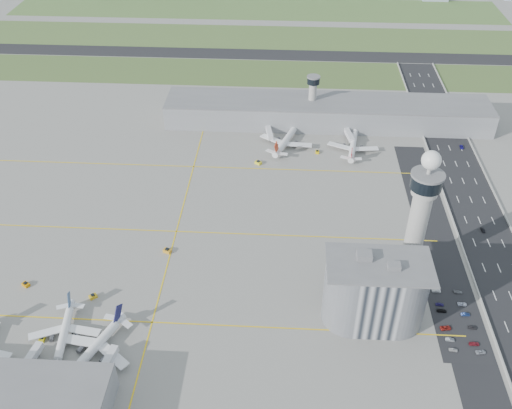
# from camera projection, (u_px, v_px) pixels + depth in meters

# --- Properties ---
(ground) EXTENTS (1000.00, 1000.00, 0.00)m
(ground) POSITION_uv_depth(u_px,v_px,m) (252.00, 276.00, 261.35)
(ground) COLOR gray
(grass_strip_0) EXTENTS (480.00, 50.00, 0.08)m
(grass_strip_0) POSITION_uv_depth(u_px,v_px,m) (244.00, 73.00, 442.01)
(grass_strip_0) COLOR #3F592A
(grass_strip_0) RESTS_ON ground
(grass_strip_1) EXTENTS (480.00, 60.00, 0.08)m
(grass_strip_1) POSITION_uv_depth(u_px,v_px,m) (251.00, 37.00, 501.93)
(grass_strip_1) COLOR #435F2D
(grass_strip_1) RESTS_ON ground
(grass_strip_2) EXTENTS (480.00, 70.00, 0.08)m
(grass_strip_2) POSITION_uv_depth(u_px,v_px,m) (256.00, 8.00, 565.85)
(grass_strip_2) COLOR #496932
(grass_strip_2) RESTS_ON ground
(runway) EXTENTS (480.00, 22.00, 0.10)m
(runway) POSITION_uv_depth(u_px,v_px,m) (248.00, 54.00, 471.56)
(runway) COLOR black
(runway) RESTS_ON ground
(highway) EXTENTS (28.00, 500.00, 0.10)m
(highway) POSITION_uv_depth(u_px,v_px,m) (507.00, 286.00, 256.00)
(highway) COLOR black
(highway) RESTS_ON ground
(barrier_left) EXTENTS (0.60, 500.00, 1.20)m
(barrier_left) POSITION_uv_depth(u_px,v_px,m) (475.00, 284.00, 256.32)
(barrier_left) COLOR #9E9E99
(barrier_left) RESTS_ON ground
(landside_road) EXTENTS (18.00, 260.00, 0.08)m
(landside_road) POSITION_uv_depth(u_px,v_px,m) (455.00, 300.00, 249.18)
(landside_road) COLOR black
(landside_road) RESTS_ON ground
(parking_lot) EXTENTS (20.00, 44.00, 0.10)m
(parking_lot) POSITION_uv_depth(u_px,v_px,m) (457.00, 321.00, 239.68)
(parking_lot) COLOR black
(parking_lot) RESTS_ON ground
(taxiway_line_h_0) EXTENTS (260.00, 0.60, 0.01)m
(taxiway_line_h_0) POSITION_uv_depth(u_px,v_px,m) (152.00, 322.00, 239.23)
(taxiway_line_h_0) COLOR yellow
(taxiway_line_h_0) RESTS_ON ground
(taxiway_line_h_1) EXTENTS (260.00, 0.60, 0.01)m
(taxiway_line_h_1) POSITION_uv_depth(u_px,v_px,m) (176.00, 231.00, 287.16)
(taxiway_line_h_1) COLOR yellow
(taxiway_line_h_1) RESTS_ON ground
(taxiway_line_h_2) EXTENTS (260.00, 0.60, 0.01)m
(taxiway_line_h_2) POSITION_uv_depth(u_px,v_px,m) (194.00, 167.00, 335.10)
(taxiway_line_h_2) COLOR yellow
(taxiway_line_h_2) RESTS_ON ground
(taxiway_line_v) EXTENTS (0.60, 260.00, 0.01)m
(taxiway_line_v) POSITION_uv_depth(u_px,v_px,m) (176.00, 231.00, 287.16)
(taxiway_line_v) COLOR yellow
(taxiway_line_v) RESTS_ON ground
(control_tower) EXTENTS (14.00, 14.00, 64.50)m
(control_tower) POSITION_uv_depth(u_px,v_px,m) (420.00, 211.00, 243.40)
(control_tower) COLOR #ADAAA5
(control_tower) RESTS_ON ground
(secondary_tower) EXTENTS (8.60, 8.60, 31.90)m
(secondary_tower) POSITION_uv_depth(u_px,v_px,m) (312.00, 95.00, 368.53)
(secondary_tower) COLOR #ADAAA5
(secondary_tower) RESTS_ON ground
(admin_building) EXTENTS (42.00, 24.00, 33.50)m
(admin_building) POSITION_uv_depth(u_px,v_px,m) (375.00, 292.00, 232.20)
(admin_building) COLOR #B2B2B7
(admin_building) RESTS_ON ground
(terminal_pier) EXTENTS (210.00, 32.00, 15.80)m
(terminal_pier) POSITION_uv_depth(u_px,v_px,m) (327.00, 112.00, 373.01)
(terminal_pier) COLOR gray
(terminal_pier) RESTS_ON ground
(airplane_near_b) EXTENTS (33.75, 38.17, 9.66)m
(airplane_near_b) POSITION_uv_depth(u_px,v_px,m) (63.00, 330.00, 229.71)
(airplane_near_b) COLOR white
(airplane_near_b) RESTS_ON ground
(airplane_near_c) EXTENTS (45.88, 49.00, 10.96)m
(airplane_near_c) POSITION_uv_depth(u_px,v_px,m) (92.00, 346.00, 222.39)
(airplane_near_c) COLOR white
(airplane_near_c) RESTS_ON ground
(airplane_far_a) EXTENTS (45.23, 48.97, 11.22)m
(airplane_far_a) POSITION_uv_depth(u_px,v_px,m) (286.00, 136.00, 352.24)
(airplane_far_a) COLOR white
(airplane_far_a) RESTS_ON ground
(airplane_far_b) EXTENTS (36.61, 41.26, 10.34)m
(airplane_far_b) POSITION_uv_depth(u_px,v_px,m) (353.00, 142.00, 347.54)
(airplane_far_b) COLOR white
(airplane_far_b) RESTS_ON ground
(jet_bridge_near_1) EXTENTS (5.39, 14.31, 5.70)m
(jet_bridge_near_1) POSITION_uv_depth(u_px,v_px,m) (22.00, 375.00, 214.74)
(jet_bridge_near_1) COLOR silver
(jet_bridge_near_1) RESTS_ON ground
(jet_bridge_near_2) EXTENTS (5.39, 14.31, 5.70)m
(jet_bridge_near_2) POSITION_uv_depth(u_px,v_px,m) (100.00, 379.00, 213.35)
(jet_bridge_near_2) COLOR silver
(jet_bridge_near_2) RESTS_ON ground
(jet_bridge_far_0) EXTENTS (5.39, 14.31, 5.70)m
(jet_bridge_far_0) POSITION_uv_depth(u_px,v_px,m) (268.00, 129.00, 365.01)
(jet_bridge_far_0) COLOR silver
(jet_bridge_far_0) RESTS_ON ground
(jet_bridge_far_1) EXTENTS (5.39, 14.31, 5.70)m
(jet_bridge_far_1) POSITION_uv_depth(u_px,v_px,m) (346.00, 131.00, 362.70)
(jet_bridge_far_1) COLOR silver
(jet_bridge_far_1) RESTS_ON ground
(tug_0) EXTENTS (4.05, 3.72, 1.94)m
(tug_0) POSITION_uv_depth(u_px,v_px,m) (26.00, 284.00, 255.91)
(tug_0) COLOR orange
(tug_0) RESTS_ON ground
(tug_1) EXTENTS (2.47, 3.35, 1.83)m
(tug_1) POSITION_uv_depth(u_px,v_px,m) (42.00, 339.00, 230.99)
(tug_1) COLOR gold
(tug_1) RESTS_ON ground
(tug_2) EXTENTS (4.01, 3.85, 1.92)m
(tug_2) POSITION_uv_depth(u_px,v_px,m) (93.00, 296.00, 250.02)
(tug_2) COLOR gold
(tug_2) RESTS_ON ground
(tug_3) EXTENTS (4.35, 3.73, 2.13)m
(tug_3) POSITION_uv_depth(u_px,v_px,m) (167.00, 250.00, 274.09)
(tug_3) COLOR orange
(tug_3) RESTS_ON ground
(tug_4) EXTENTS (4.46, 4.22, 2.14)m
(tug_4) POSITION_uv_depth(u_px,v_px,m) (258.00, 162.00, 336.89)
(tug_4) COLOR yellow
(tug_4) RESTS_ON ground
(tug_5) EXTENTS (2.19, 3.10, 1.77)m
(tug_5) POSITION_uv_depth(u_px,v_px,m) (317.00, 152.00, 346.86)
(tug_5) COLOR #EABE07
(tug_5) RESTS_ON ground
(car_lot_0) EXTENTS (3.59, 1.73, 1.18)m
(car_lot_0) POSITION_uv_depth(u_px,v_px,m) (453.00, 350.00, 227.02)
(car_lot_0) COLOR silver
(car_lot_0) RESTS_ON ground
(car_lot_1) EXTENTS (3.70, 1.57, 1.19)m
(car_lot_1) POSITION_uv_depth(u_px,v_px,m) (450.00, 340.00, 231.12)
(car_lot_1) COLOR gray
(car_lot_1) RESTS_ON ground
(car_lot_2) EXTENTS (4.99, 2.94, 1.30)m
(car_lot_2) POSITION_uv_depth(u_px,v_px,m) (446.00, 328.00, 235.95)
(car_lot_2) COLOR maroon
(car_lot_2) RESTS_ON ground
(car_lot_3) EXTENTS (4.14, 1.68, 1.20)m
(car_lot_3) POSITION_uv_depth(u_px,v_px,m) (442.00, 311.00, 243.68)
(car_lot_3) COLOR black
(car_lot_3) RESTS_ON ground
(car_lot_4) EXTENTS (3.57, 1.69, 1.18)m
(car_lot_4) POSITION_uv_depth(u_px,v_px,m) (440.00, 304.00, 246.61)
(car_lot_4) COLOR navy
(car_lot_4) RESTS_ON ground
(car_lot_5) EXTENTS (4.01, 1.61, 1.30)m
(car_lot_5) POSITION_uv_depth(u_px,v_px,m) (436.00, 291.00, 253.06)
(car_lot_5) COLOR silver
(car_lot_5) RESTS_ON ground
(car_lot_6) EXTENTS (4.35, 2.55, 1.14)m
(car_lot_6) POSITION_uv_depth(u_px,v_px,m) (481.00, 352.00, 226.12)
(car_lot_6) COLOR #9EA2AC
(car_lot_6) RESTS_ON ground
(car_lot_7) EXTENTS (4.22, 1.86, 1.21)m
(car_lot_7) POSITION_uv_depth(u_px,v_px,m) (474.00, 344.00, 229.41)
(car_lot_7) COLOR maroon
(car_lot_7) RESTS_ON ground
(car_lot_8) EXTENTS (3.71, 1.82, 1.22)m
(car_lot_8) POSITION_uv_depth(u_px,v_px,m) (472.00, 327.00, 236.26)
(car_lot_8) COLOR #2B2A2E
(car_lot_8) RESTS_ON ground
(car_lot_9) EXTENTS (3.82, 1.60, 1.23)m
(car_lot_9) POSITION_uv_depth(u_px,v_px,m) (465.00, 314.00, 241.97)
(car_lot_9) COLOR navy
(car_lot_9) RESTS_ON ground
(car_lot_10) EXTENTS (4.12, 2.19, 1.10)m
(car_lot_10) POSITION_uv_depth(u_px,v_px,m) (462.00, 304.00, 246.77)
(car_lot_10) COLOR white
(car_lot_10) RESTS_ON ground
(car_lot_11) EXTENTS (3.88, 1.82, 1.09)m
(car_lot_11) POSITION_uv_depth(u_px,v_px,m) (458.00, 292.00, 252.60)
(car_lot_11) COLOR slate
(car_lot_11) RESTS_ON ground
(car_hw_1) EXTENTS (1.63, 3.87, 1.24)m
(car_hw_1) POSITION_uv_depth(u_px,v_px,m) (483.00, 230.00, 287.08)
(car_hw_1) COLOR black
(car_hw_1) RESTS_ON ground
(car_hw_2) EXTENTS (2.41, 4.62, 1.24)m
(car_hw_2) POSITION_uv_depth(u_px,v_px,m) (462.00, 147.00, 351.75)
(car_hw_2) COLOR navy
(car_hw_2) RESTS_ON ground
(car_hw_4) EXTENTS (1.71, 3.45, 1.13)m
(car_hw_4) POSITION_uv_depth(u_px,v_px,m) (423.00, 104.00, 398.40)
(car_hw_4) COLOR #919EA6
(car_hw_4) RESTS_ON ground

